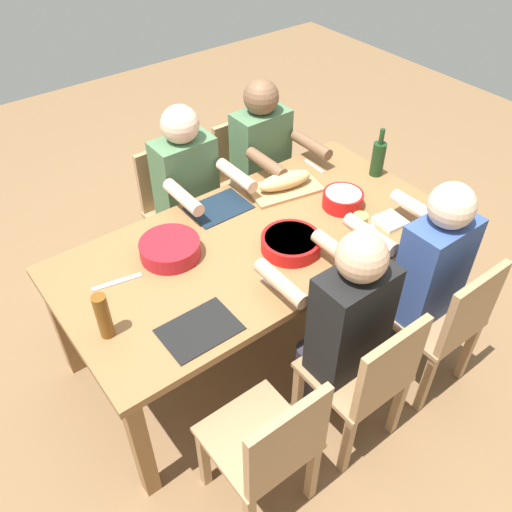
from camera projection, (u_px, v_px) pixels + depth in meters
ground_plane at (256, 336)px, 3.17m from camera, size 8.00×8.00×0.00m
dining_table at (256, 251)px, 2.73m from camera, size 1.99×0.98×0.74m
chair_far_right at (248, 176)px, 3.59m from camera, size 0.40×0.40×0.85m
diner_far_right at (265, 160)px, 3.33m from camera, size 0.41×0.53×1.20m
chair_near_center at (367, 377)px, 2.37m from camera, size 0.40×0.40×0.85m
diner_near_center at (343, 320)px, 2.34m from camera, size 0.41×0.53×1.20m
chair_near_right at (445, 321)px, 2.62m from camera, size 0.40×0.40×0.85m
diner_near_right at (425, 268)px, 2.58m from camera, size 0.41×0.53×1.20m
chair_near_left at (270, 447)px, 2.12m from camera, size 0.40×0.40×0.85m
chair_far_center at (177, 205)px, 3.34m from camera, size 0.40×0.40×0.85m
diner_far_center at (190, 190)px, 3.09m from camera, size 0.41×0.53×1.20m
serving_bowl_salad at (170, 248)px, 2.56m from camera, size 0.29×0.29×0.08m
serving_bowl_greens at (291, 242)px, 2.60m from camera, size 0.29×0.29×0.07m
serving_bowl_pasta at (343, 199)px, 2.86m from camera, size 0.22×0.22×0.09m
cutting_board at (284, 189)px, 3.00m from camera, size 0.44×0.29×0.02m
bread_loaf at (285, 181)px, 2.96m from camera, size 0.34×0.17×0.09m
wine_bottle at (378, 158)px, 3.06m from camera, size 0.08×0.08×0.29m
beer_bottle at (103, 316)px, 2.15m from camera, size 0.06×0.06×0.22m
wine_glass at (372, 229)px, 2.56m from camera, size 0.08×0.08×0.17m
fork_far_right at (314, 166)px, 3.19m from camera, size 0.02×0.17×0.01m
fork_near_center at (276, 288)px, 2.42m from camera, size 0.04×0.17×0.01m
cup_near_right at (360, 224)px, 2.69m from camera, size 0.08×0.08×0.11m
placemat_near_left at (200, 330)px, 2.23m from camera, size 0.32×0.23×0.01m
placemat_far_center at (219, 208)px, 2.88m from camera, size 0.32×0.23×0.01m
carving_knife at (117, 282)px, 2.45m from camera, size 0.23×0.07×0.01m
napkin_stack at (390, 221)px, 2.77m from camera, size 0.15×0.15×0.02m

